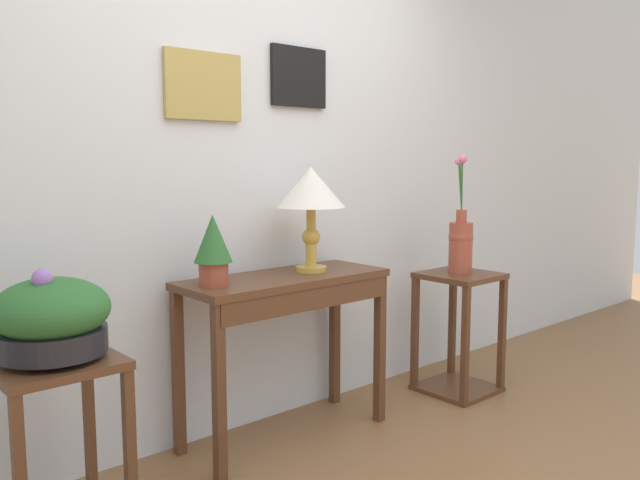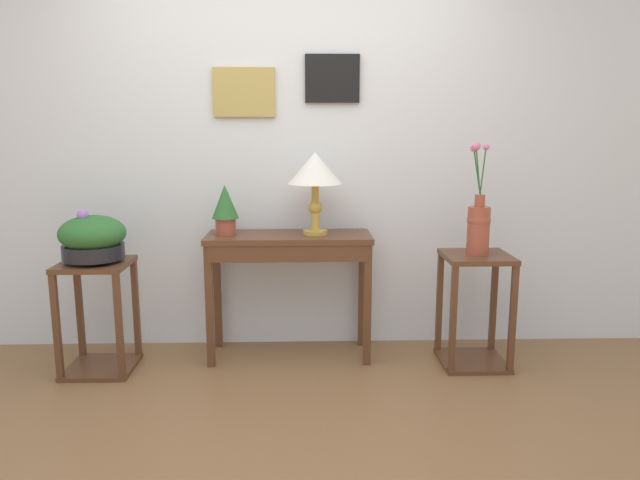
# 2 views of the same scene
# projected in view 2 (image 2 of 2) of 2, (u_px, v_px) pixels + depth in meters

# --- Properties ---
(ground_plane) EXTENTS (12.00, 12.00, 0.01)m
(ground_plane) POSITION_uv_depth(u_px,v_px,m) (277.00, 461.00, 2.61)
(ground_plane) COLOR brown
(back_wall_with_art) EXTENTS (9.00, 0.13, 2.80)m
(back_wall_with_art) POSITION_uv_depth(u_px,v_px,m) (284.00, 136.00, 3.85)
(back_wall_with_art) COLOR silver
(back_wall_with_art) RESTS_ON ground
(console_table) EXTENTS (1.02, 0.40, 0.80)m
(console_table) POSITION_uv_depth(u_px,v_px,m) (289.00, 255.00, 3.68)
(console_table) COLOR #56331E
(console_table) RESTS_ON ground
(table_lamp) EXTENTS (0.33, 0.33, 0.51)m
(table_lamp) POSITION_uv_depth(u_px,v_px,m) (315.00, 172.00, 3.61)
(table_lamp) COLOR gold
(table_lamp) RESTS_ON console_table
(potted_plant_on_console) EXTENTS (0.17, 0.17, 0.31)m
(potted_plant_on_console) POSITION_uv_depth(u_px,v_px,m) (225.00, 207.00, 3.63)
(potted_plant_on_console) COLOR #9E4733
(potted_plant_on_console) RESTS_ON console_table
(pedestal_stand_left) EXTENTS (0.40, 0.40, 0.67)m
(pedestal_stand_left) POSITION_uv_depth(u_px,v_px,m) (98.00, 317.00, 3.53)
(pedestal_stand_left) COLOR #56331E
(pedestal_stand_left) RESTS_ON ground
(planter_bowl_wide_left) EXTENTS (0.38, 0.38, 0.32)m
(planter_bowl_wide_left) POSITION_uv_depth(u_px,v_px,m) (93.00, 238.00, 3.44)
(planter_bowl_wide_left) COLOR black
(planter_bowl_wide_left) RESTS_ON pedestal_stand_left
(pedestal_stand_right) EXTENTS (0.40, 0.40, 0.70)m
(pedestal_stand_right) POSITION_uv_depth(u_px,v_px,m) (474.00, 310.00, 3.63)
(pedestal_stand_right) COLOR #56331E
(pedestal_stand_right) RESTS_ON ground
(flower_vase_tall_right) EXTENTS (0.15, 0.14, 0.67)m
(flower_vase_tall_right) POSITION_uv_depth(u_px,v_px,m) (478.00, 223.00, 3.53)
(flower_vase_tall_right) COLOR #9E4733
(flower_vase_tall_right) RESTS_ON pedestal_stand_right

